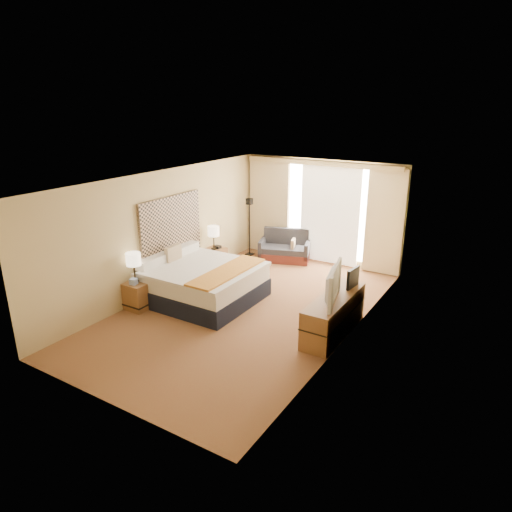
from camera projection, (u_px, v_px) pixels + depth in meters
The scene contains 21 objects.
floor at pixel (247, 309), 9.09m from camera, with size 4.20×7.00×0.02m, color maroon.
ceiling at pixel (246, 179), 8.25m from camera, with size 4.20×7.00×0.02m, color silver.
wall_back at pixel (321, 211), 11.49m from camera, with size 4.20×0.02×2.60m, color tan.
wall_front at pixel (99, 318), 5.84m from camera, with size 4.20×0.02×2.60m, color tan.
wall_left at pixel (164, 232), 9.71m from camera, with size 0.02×7.00×2.60m, color tan.
wall_right at pixel (352, 267), 7.63m from camera, with size 0.02×7.00×2.60m, color tan.
headboard at pixel (172, 231), 9.86m from camera, with size 0.06×1.85×1.50m, color black.
nightstand_left at pixel (140, 295), 9.08m from camera, with size 0.45×0.52×0.55m, color brown.
nightstand_right at pixel (214, 260), 11.09m from camera, with size 0.45×0.52×0.55m, color brown.
media_dresser at pixel (334, 315), 8.07m from camera, with size 0.50×1.80×0.70m, color brown.
window at pixel (330, 212), 11.33m from camera, with size 2.30×0.02×2.30m, color white.
curtains at pixel (320, 208), 11.36m from camera, with size 4.12×0.19×2.56m.
bed at pixel (202, 282), 9.43m from camera, with size 2.16×1.98×1.05m.
loveseat at pixel (285, 250), 11.83m from camera, with size 1.43×1.06×0.80m.
floor_lamp at pixel (249, 215), 11.99m from camera, with size 0.19×0.19×1.54m.
desk_chair at pixel (345, 297), 8.51m from camera, with size 0.52×0.52×1.07m.
lamp_left at pixel (133, 260), 8.83m from camera, with size 0.29×0.29×0.61m.
lamp_right at pixel (214, 232), 10.83m from camera, with size 0.27×0.27×0.58m.
tissue_box at pixel (134, 282), 8.87m from camera, with size 0.13×0.13×0.12m, color #88A1D3.
telephone at pixel (217, 247), 11.06m from camera, with size 0.16×0.13×0.06m, color black.
television at pixel (328, 284), 7.70m from camera, with size 1.09×0.14×0.63m, color black.
Camera 1 is at (4.47, -6.94, 3.94)m, focal length 32.00 mm.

